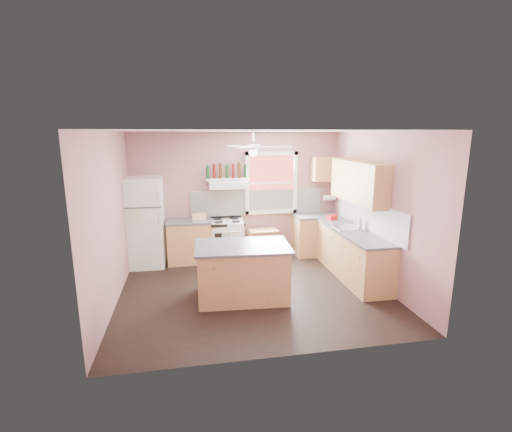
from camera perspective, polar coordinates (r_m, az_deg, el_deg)
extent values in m
plane|color=black|center=(6.57, -0.38, -11.31)|extent=(4.50, 4.50, 0.00)
plane|color=white|center=(6.00, -0.42, 12.97)|extent=(4.50, 4.50, 0.00)
cube|color=#916565|center=(8.11, -2.94, 3.27)|extent=(4.50, 0.05, 2.70)
cube|color=#916565|center=(6.91, 18.51, 1.00)|extent=(0.05, 4.00, 2.70)
cube|color=#916565|center=(6.17, -21.67, -0.57)|extent=(0.05, 4.00, 2.70)
cube|color=white|center=(8.17, 0.24, 2.12)|extent=(2.90, 0.03, 0.55)
cube|color=white|center=(7.18, 16.99, 0.10)|extent=(0.03, 2.60, 0.55)
cube|color=maroon|center=(8.16, 2.32, 5.12)|extent=(1.00, 0.02, 1.20)
cube|color=white|center=(8.14, 2.37, 5.09)|extent=(1.16, 0.07, 1.36)
cube|color=white|center=(7.82, -16.84, -0.93)|extent=(0.78, 0.76, 1.81)
cube|color=#AB7747|center=(7.93, -10.18, -3.95)|extent=(0.90, 0.60, 0.86)
cube|color=#464648|center=(7.81, -10.30, -0.79)|extent=(0.92, 0.62, 0.04)
cube|color=silver|center=(7.70, -8.84, -0.09)|extent=(0.30, 0.21, 0.18)
cube|color=white|center=(7.96, -4.49, -3.72)|extent=(0.76, 0.71, 0.86)
cube|color=white|center=(7.77, -4.38, 4.86)|extent=(0.78, 0.50, 0.14)
cube|color=white|center=(7.88, -4.48, 5.70)|extent=(0.90, 0.26, 0.03)
cube|color=#AB7747|center=(8.13, 1.14, -4.24)|extent=(0.64, 0.45, 0.62)
cube|color=#AB7747|center=(8.41, 9.35, -2.96)|extent=(1.00, 0.60, 0.86)
cube|color=#AB7747|center=(7.25, 14.60, -5.75)|extent=(0.60, 2.20, 0.86)
cube|color=#464648|center=(8.30, 9.46, 0.03)|extent=(1.02, 0.62, 0.04)
cube|color=#464648|center=(7.12, 14.73, -2.31)|extent=(0.62, 2.22, 0.04)
cube|color=silver|center=(7.29, 14.07, -1.81)|extent=(0.55, 0.45, 0.03)
cylinder|color=silver|center=(7.34, 15.24, -1.17)|extent=(0.03, 0.03, 0.14)
cube|color=#AB7747|center=(7.19, 15.46, 5.10)|extent=(0.33, 1.80, 0.76)
cube|color=#AB7747|center=(8.34, 10.71, 7.14)|extent=(0.60, 0.33, 0.52)
cylinder|color=white|center=(8.49, 11.21, 2.79)|extent=(0.26, 0.12, 0.12)
cube|color=#AB7747|center=(6.14, -2.05, -8.72)|extent=(1.48, 0.99, 0.86)
cube|color=#464648|center=(5.99, -2.08, -4.70)|extent=(1.57, 1.08, 0.04)
cylinder|color=white|center=(6.01, -0.42, 10.58)|extent=(0.20, 0.20, 0.08)
imported|color=silver|center=(7.28, 15.71, -0.91)|extent=(0.13, 0.13, 0.24)
cube|color=red|center=(7.88, 11.65, -0.21)|extent=(0.21, 0.18, 0.10)
cylinder|color=#143819|center=(7.83, -7.43, 6.69)|extent=(0.06, 0.06, 0.27)
cylinder|color=#590F0F|center=(7.84, -6.46, 6.80)|extent=(0.06, 0.06, 0.29)
cylinder|color=#3F230F|center=(7.85, -5.48, 6.90)|extent=(0.06, 0.06, 0.31)
cylinder|color=#143819|center=(7.86, -4.50, 6.78)|extent=(0.06, 0.06, 0.27)
cylinder|color=#590F0F|center=(7.88, -3.53, 6.88)|extent=(0.06, 0.06, 0.29)
cylinder|color=#3F230F|center=(7.89, -2.57, 6.98)|extent=(0.06, 0.06, 0.31)
cylinder|color=#143819|center=(7.91, -1.60, 6.85)|extent=(0.06, 0.06, 0.27)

